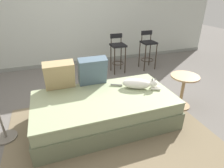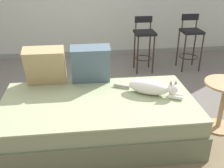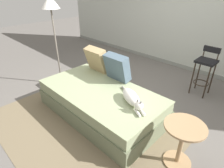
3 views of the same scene
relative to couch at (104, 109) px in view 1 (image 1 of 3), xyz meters
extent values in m
plane|color=#66605B|center=(0.00, 0.40, -0.22)|extent=(16.00, 16.00, 0.00)
cube|color=#B7BCB2|center=(0.00, 2.65, 1.08)|extent=(8.00, 0.10, 2.60)
cube|color=gray|center=(0.00, 2.60, -0.18)|extent=(8.00, 0.02, 0.09)
cube|color=#75664C|center=(0.00, -0.30, -0.22)|extent=(2.64, 2.14, 0.01)
cube|color=#636B50|center=(0.00, 0.00, -0.09)|extent=(1.95, 1.04, 0.26)
cube|color=gray|center=(0.00, 0.00, 0.13)|extent=(1.91, 1.00, 0.17)
cube|color=#98A47B|center=(0.00, 0.00, 0.20)|extent=(1.92, 1.02, 0.02)
cube|color=tan|center=(-0.53, 0.42, 0.44)|extent=(0.42, 0.27, 0.45)
cube|color=#4C6070|center=(-0.05, 0.42, 0.44)|extent=(0.42, 0.25, 0.44)
ellipsoid|color=white|center=(0.53, 0.08, 0.29)|extent=(0.45, 0.34, 0.15)
sphere|color=white|center=(0.74, -0.03, 0.31)|extent=(0.11, 0.11, 0.11)
cone|color=gray|center=(0.72, -0.03, 0.38)|extent=(0.03, 0.03, 0.04)
cone|color=gray|center=(0.77, -0.03, 0.38)|extent=(0.03, 0.03, 0.04)
cylinder|color=white|center=(0.76, -0.08, 0.23)|extent=(0.14, 0.10, 0.04)
cylinder|color=white|center=(0.79, -0.02, 0.23)|extent=(0.14, 0.10, 0.04)
cylinder|color=gray|center=(0.27, 0.24, 0.23)|extent=(0.17, 0.11, 0.03)
cylinder|color=#2D2319|center=(0.74, 1.59, 0.09)|extent=(0.02, 0.02, 0.62)
cylinder|color=#2D2319|center=(0.99, 1.59, 0.09)|extent=(0.02, 0.02, 0.62)
cylinder|color=#2D2319|center=(0.74, 1.85, 0.09)|extent=(0.02, 0.02, 0.62)
cylinder|color=#2D2319|center=(0.99, 1.85, 0.09)|extent=(0.02, 0.02, 0.62)
torus|color=#2D2319|center=(0.86, 1.72, 0.00)|extent=(0.28, 0.28, 0.02)
cube|color=black|center=(0.86, 1.72, 0.42)|extent=(0.32, 0.32, 0.04)
cylinder|color=#2D2319|center=(0.74, 1.85, 0.50)|extent=(0.02, 0.02, 0.20)
cylinder|color=#2D2319|center=(0.98, 1.85, 0.50)|extent=(0.02, 0.02, 0.20)
cube|color=black|center=(0.86, 1.85, 0.61)|extent=(0.28, 0.03, 0.10)
cylinder|color=#2D2319|center=(1.49, 1.57, 0.09)|extent=(0.02, 0.02, 0.62)
cylinder|color=#2D2319|center=(1.78, 1.57, 0.09)|extent=(0.02, 0.02, 0.62)
cylinder|color=#2D2319|center=(1.49, 1.87, 0.09)|extent=(0.02, 0.02, 0.62)
cylinder|color=#2D2319|center=(1.78, 1.87, 0.09)|extent=(0.02, 0.02, 0.62)
torus|color=#2D2319|center=(1.64, 1.72, -0.01)|extent=(0.31, 0.31, 0.02)
cube|color=black|center=(1.64, 1.72, 0.42)|extent=(0.32, 0.32, 0.04)
cylinder|color=#2D2319|center=(1.52, 1.85, 0.51)|extent=(0.02, 0.02, 0.22)
cylinder|color=#2D2319|center=(1.76, 1.85, 0.51)|extent=(0.02, 0.02, 0.22)
cube|color=black|center=(1.64, 1.85, 0.62)|extent=(0.28, 0.03, 0.10)
cylinder|color=tan|center=(1.32, 0.00, 0.04)|extent=(0.05, 0.05, 0.53)
cylinder|color=tan|center=(1.32, 0.00, -0.21)|extent=(0.32, 0.32, 0.02)
cylinder|color=tan|center=(1.32, 0.00, 0.32)|extent=(0.44, 0.44, 0.02)
cylinder|color=slate|center=(-1.32, 0.10, -0.21)|extent=(0.28, 0.28, 0.02)
camera|label=1|loc=(-0.63, -2.13, 1.51)|focal=30.00mm
camera|label=2|loc=(-0.13, -2.27, 1.47)|focal=42.00mm
camera|label=3|loc=(1.82, -1.60, 1.64)|focal=30.00mm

